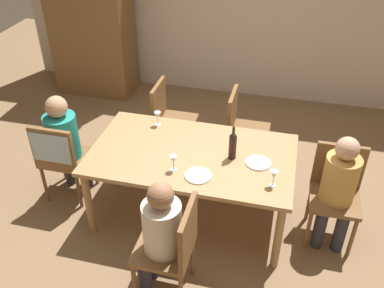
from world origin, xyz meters
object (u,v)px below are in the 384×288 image
Objects in this scene: dining_table at (192,159)px; person_man_guest at (159,232)px; wine_bottle_tall_green at (233,145)px; person_man_bearded at (339,185)px; person_woman_host at (65,139)px; dinner_plate_host at (198,176)px; dinner_plate_guest_left at (258,163)px; wine_glass_near_right at (158,116)px; chair_far_right at (242,125)px; armoire_cabinet at (91,19)px; chair_left_end at (58,153)px; chair_near at (174,245)px; chair_right_end at (336,187)px; chair_far_left at (168,116)px; wine_glass_centre at (173,160)px; handbag at (205,151)px; wine_glass_near_left at (274,175)px.

person_man_guest is at bearing -91.60° from dining_table.
person_man_bearded is at bearing -2.56° from wine_bottle_tall_green.
person_woman_host is 1.60m from person_man_guest.
dinner_plate_host is 0.57m from dinner_plate_guest_left.
dining_table is 0.35m from dinner_plate_host.
wine_bottle_tall_green is 1.41× the size of dinner_plate_host.
chair_far_right is at bearing 34.26° from wine_glass_near_right.
armoire_cabinet reaches higher than chair_left_end.
dinner_plate_host and dinner_plate_guest_left have the same top height.
person_man_guest is 4.80× the size of dinner_plate_host.
person_woman_host is 5.10× the size of dinner_plate_guest_left.
chair_near is at bearing -119.77° from dinner_plate_guest_left.
dinner_plate_host is (-1.18, -0.40, 0.22)m from chair_right_end.
chair_far_right is 0.97m from wine_bottle_tall_green.
dinner_plate_host is at bearing 27.34° from chair_far_left.
person_woman_host reaches higher than wine_bottle_tall_green.
chair_far_left is (1.53, -1.37, -0.56)m from armoire_cabinet.
chair_right_end and chair_far_left have the same top height.
person_man_guest is at bearing -72.03° from wine_glass_near_right.
wine_glass_centre is (1.22, -0.31, 0.19)m from person_woman_host.
dining_table is 1.08m from handbag.
armoire_cabinet is 14.63× the size of wine_glass_near_right.
person_woman_host is at bearing -157.28° from wine_glass_near_right.
dining_table is 2.03× the size of chair_near.
dinner_plate_host reaches higher than handbag.
chair_right_end is 3.29× the size of handbag.
dinner_plate_host is at bearing -14.57° from person_man_guest.
chair_right_end is (1.32, 0.09, -0.14)m from dining_table.
dinner_plate_host is at bearing -9.26° from chair_far_right.
person_man_guest reaches higher than wine_glass_near_left.
dinner_plate_guest_left is at bearing -41.07° from armoire_cabinet.
wine_glass_near_right reaches higher than dinner_plate_guest_left.
chair_right_end is 6.17× the size of wine_glass_centre.
person_man_bearded is 3.41× the size of wine_bottle_tall_green.
person_man_bearded reaches higher than chair_far_right.
chair_right_end reaches higher than handbag.
chair_left_end is 1.71m from wine_bottle_tall_green.
chair_left_end is 6.17× the size of wine_glass_near_right.
wine_glass_near_left is (2.80, -2.57, -0.25)m from armoire_cabinet.
wine_glass_centre is at bearing -159.02° from dinner_plate_guest_left.
armoire_cabinet is 3.81m from wine_glass_near_left.
dining_table is at bearing 112.69° from dinner_plate_host.
armoire_cabinet reaches higher than person_man_bearded.
person_man_bearded is 1.61m from person_man_guest.
armoire_cabinet reaches higher than dining_table.
person_woman_host is at bearing -1.13° from person_man_bearded.
person_man_bearded reaches higher than chair_left_end.
dinner_plate_host is (0.16, 0.61, 0.10)m from person_man_guest.
wine_glass_near_right is at bearing 30.63° from chair_left_end.
chair_near is at bearing -94.22° from dinner_plate_host.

